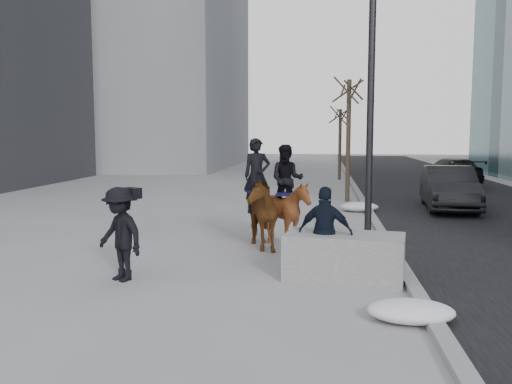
# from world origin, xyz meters

# --- Properties ---
(ground) EXTENTS (120.00, 120.00, 0.00)m
(ground) POSITION_xyz_m (0.00, 0.00, 0.00)
(ground) COLOR gray
(ground) RESTS_ON ground
(road) EXTENTS (8.00, 90.00, 0.01)m
(road) POSITION_xyz_m (7.00, 10.00, 0.01)
(road) COLOR black
(road) RESTS_ON ground
(curb) EXTENTS (0.25, 90.00, 0.12)m
(curb) POSITION_xyz_m (3.00, 10.00, 0.06)
(curb) COLOR gray
(curb) RESTS_ON ground
(planter) EXTENTS (2.33, 1.44, 0.87)m
(planter) POSITION_xyz_m (1.82, -0.03, 0.43)
(planter) COLOR gray
(planter) RESTS_ON ground
(car_near) EXTENTS (2.01, 4.81, 1.55)m
(car_near) POSITION_xyz_m (5.92, 9.89, 0.77)
(car_near) COLOR black
(car_near) RESTS_ON ground
(car_far) EXTENTS (2.67, 5.07, 1.40)m
(car_far) POSITION_xyz_m (8.24, 19.79, 0.70)
(car_far) COLOR black
(car_far) RESTS_ON ground
(tree_near) EXTENTS (1.20, 1.20, 5.35)m
(tree_near) POSITION_xyz_m (2.40, 11.70, 2.68)
(tree_near) COLOR #3A2A22
(tree_near) RESTS_ON ground
(tree_far) EXTENTS (1.20, 1.20, 4.56)m
(tree_far) POSITION_xyz_m (2.40, 21.96, 2.28)
(tree_far) COLOR #3A2E22
(tree_far) RESTS_ON ground
(mounted_left) EXTENTS (1.62, 2.23, 2.62)m
(mounted_left) POSITION_xyz_m (-0.16, 2.60, 0.97)
(mounted_left) COLOR #4A1F0E
(mounted_left) RESTS_ON ground
(mounted_right) EXTENTS (1.37, 1.53, 2.47)m
(mounted_right) POSITION_xyz_m (0.54, 2.83, 0.99)
(mounted_right) COLOR #48200E
(mounted_right) RESTS_ON ground
(feeder) EXTENTS (1.09, 0.94, 1.75)m
(feeder) POSITION_xyz_m (1.46, -0.01, 0.88)
(feeder) COLOR black
(feeder) RESTS_ON ground
(camera_crew) EXTENTS (1.31, 1.16, 1.75)m
(camera_crew) POSITION_xyz_m (-2.32, -0.59, 0.89)
(camera_crew) COLOR black
(camera_crew) RESTS_ON ground
(lamppost) EXTENTS (0.25, 0.80, 9.09)m
(lamppost) POSITION_xyz_m (2.60, 4.21, 4.99)
(lamppost) COLOR black
(lamppost) RESTS_ON ground
(snow_piles) EXTENTS (1.32, 11.99, 0.34)m
(snow_piles) POSITION_xyz_m (2.70, 3.59, 0.16)
(snow_piles) COLOR silver
(snow_piles) RESTS_ON ground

